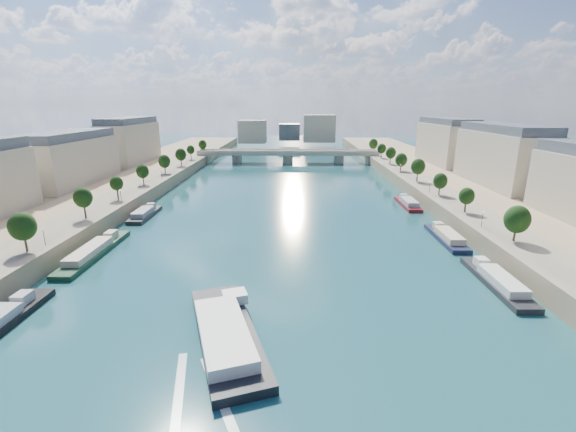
{
  "coord_description": "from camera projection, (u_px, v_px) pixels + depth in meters",
  "views": [
    {
      "loc": [
        3.56,
        -10.86,
        35.94
      ],
      "look_at": [
        2.07,
        94.84,
        5.0
      ],
      "focal_mm": 24.0,
      "sensor_mm": 36.0,
      "label": 1
    }
  ],
  "objects": [
    {
      "name": "ground",
      "position": [
        281.0,
        227.0,
        116.53
      ],
      "size": [
        700.0,
        700.0,
        0.0
      ],
      "primitive_type": "plane",
      "color": "#0E373E",
      "rests_on": "ground"
    },
    {
      "name": "quay_left",
      "position": [
        45.0,
        218.0,
        116.8
      ],
      "size": [
        44.0,
        520.0,
        5.0
      ],
      "primitive_type": "cube",
      "color": "#9E8460",
      "rests_on": "ground"
    },
    {
      "name": "quay_right",
      "position": [
        522.0,
        220.0,
        114.85
      ],
      "size": [
        44.0,
        520.0,
        5.0
      ],
      "primitive_type": "cube",
      "color": "#9E8460",
      "rests_on": "ground"
    },
    {
      "name": "pave_left",
      "position": [
        93.0,
        210.0,
        115.88
      ],
      "size": [
        14.0,
        520.0,
        0.1
      ],
      "primitive_type": "cube",
      "color": "gray",
      "rests_on": "quay_left"
    },
    {
      "name": "pave_right",
      "position": [
        473.0,
        212.0,
        114.34
      ],
      "size": [
        14.0,
        520.0,
        0.1
      ],
      "primitive_type": "cube",
      "color": "gray",
      "rests_on": "quay_right"
    },
    {
      "name": "trees_left",
      "position": [
        100.0,
        191.0,
        116.25
      ],
      "size": [
        4.8,
        268.8,
        8.26
      ],
      "color": "#382B1E",
      "rests_on": "ground"
    },
    {
      "name": "trees_right",
      "position": [
        455.0,
        187.0,
        122.44
      ],
      "size": [
        4.8,
        268.8,
        8.26
      ],
      "color": "#382B1E",
      "rests_on": "ground"
    },
    {
      "name": "lamps_left",
      "position": [
        89.0,
        210.0,
        105.46
      ],
      "size": [
        0.36,
        200.36,
        4.28
      ],
      "color": "black",
      "rests_on": "ground"
    },
    {
      "name": "lamps_right",
      "position": [
        452.0,
        199.0,
        118.43
      ],
      "size": [
        0.36,
        200.36,
        4.28
      ],
      "color": "black",
      "rests_on": "ground"
    },
    {
      "name": "buildings_left",
      "position": [
        20.0,
        166.0,
        124.57
      ],
      "size": [
        16.0,
        226.0,
        23.2
      ],
      "color": "#C3B396",
      "rests_on": "ground"
    },
    {
      "name": "buildings_right",
      "position": [
        549.0,
        167.0,
        122.28
      ],
      "size": [
        16.0,
        226.0,
        23.2
      ],
      "color": "#C3B396",
      "rests_on": "ground"
    },
    {
      "name": "skyline",
      "position": [
        293.0,
        130.0,
        323.03
      ],
      "size": [
        79.0,
        42.0,
        22.0
      ],
      "color": "#C3B396",
      "rests_on": "ground"
    },
    {
      "name": "bridge",
      "position": [
        288.0,
        155.0,
        241.06
      ],
      "size": [
        112.0,
        12.0,
        8.15
      ],
      "color": "#C1B79E",
      "rests_on": "ground"
    },
    {
      "name": "tour_barge",
      "position": [
        226.0,
        333.0,
        60.78
      ],
      "size": [
        17.64,
        30.9,
        4.04
      ],
      "rotation": [
        0.0,
        0.0,
        0.33
      ],
      "color": "black",
      "rests_on": "ground"
    },
    {
      "name": "wake",
      "position": [
        203.0,
        421.0,
        45.22
      ],
      "size": [
        15.86,
        25.69,
        0.04
      ],
      "color": "silver",
      "rests_on": "ground"
    },
    {
      "name": "moored_barges_right",
      "position": [
        510.0,
        293.0,
        74.13
      ],
      "size": [
        5.0,
        157.33,
        3.6
      ],
      "color": "black",
      "rests_on": "ground"
    }
  ]
}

